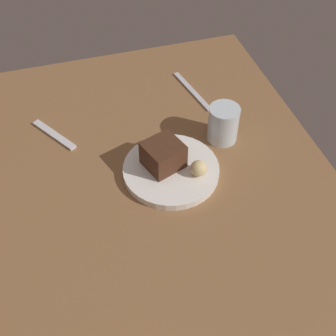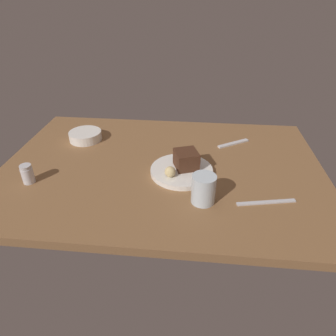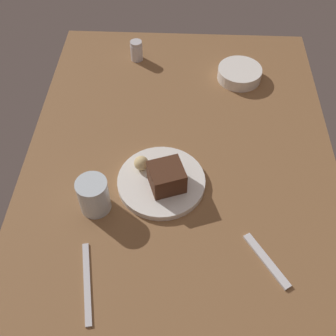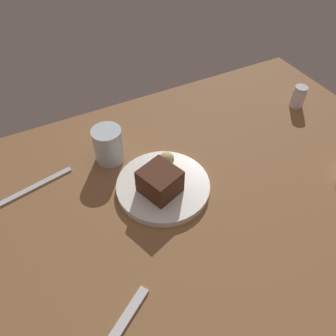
# 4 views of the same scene
# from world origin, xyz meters

# --- Properties ---
(dining_table) EXTENTS (1.20, 0.84, 0.03)m
(dining_table) POSITION_xyz_m (0.00, 0.00, 0.01)
(dining_table) COLOR brown
(dining_table) RESTS_ON ground
(dessert_plate) EXTENTS (0.23, 0.23, 0.02)m
(dessert_plate) POSITION_xyz_m (0.08, -0.05, 0.04)
(dessert_plate) COLOR white
(dessert_plate) RESTS_ON dining_table
(chocolate_cake_slice) EXTENTS (0.10, 0.10, 0.06)m
(chocolate_cake_slice) POSITION_xyz_m (0.09, -0.03, 0.08)
(chocolate_cake_slice) COLOR #472819
(chocolate_cake_slice) RESTS_ON dessert_plate
(bread_roll) EXTENTS (0.04, 0.04, 0.04)m
(bread_roll) POSITION_xyz_m (0.04, -0.10, 0.07)
(bread_roll) COLOR #DBC184
(bread_roll) RESTS_ON dessert_plate
(water_glass) EXTENTS (0.08, 0.08, 0.09)m
(water_glass) POSITION_xyz_m (0.15, -0.20, 0.08)
(water_glass) COLOR silver
(water_glass) RESTS_ON dining_table
(dessert_spoon) EXTENTS (0.14, 0.10, 0.01)m
(dessert_spoon) POSITION_xyz_m (0.28, 0.20, 0.03)
(dessert_spoon) COLOR silver
(dessert_spoon) RESTS_ON dining_table
(butter_knife) EXTENTS (0.19, 0.05, 0.01)m
(butter_knife) POSITION_xyz_m (0.35, -0.19, 0.03)
(butter_knife) COLOR silver
(butter_knife) RESTS_ON dining_table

